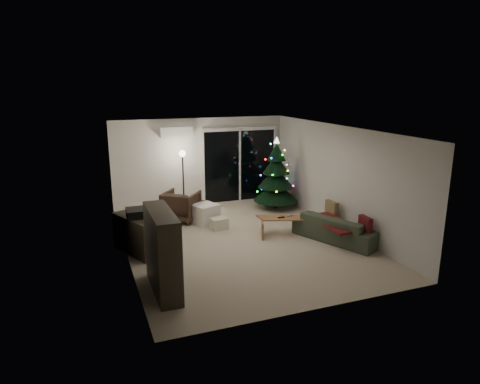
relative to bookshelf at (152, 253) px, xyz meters
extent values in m
plane|color=beige|center=(2.25, 1.77, -0.71)|extent=(6.50, 6.50, 0.00)
plane|color=white|center=(2.25, 1.77, 1.79)|extent=(6.50, 6.50, 0.00)
cube|color=silver|center=(2.25, 5.02, 0.54)|extent=(5.00, 0.02, 2.50)
cube|color=silver|center=(2.25, -1.48, 0.54)|extent=(5.00, 0.02, 2.50)
cube|color=silver|center=(-0.25, 1.77, 0.54)|extent=(0.02, 6.50, 2.50)
cube|color=silver|center=(4.75, 1.77, 0.54)|extent=(0.02, 6.50, 2.50)
cube|color=black|center=(3.45, 5.00, 0.34)|extent=(2.20, 0.02, 2.10)
cube|color=white|center=(1.55, 4.90, 1.44)|extent=(0.90, 0.22, 0.28)
cube|color=#3F3833|center=(3.45, 5.52, -0.76)|extent=(2.60, 1.00, 0.10)
cube|color=white|center=(3.45, 5.92, -0.21)|extent=(2.20, 0.06, 1.00)
cube|color=black|center=(0.00, 1.88, -0.32)|extent=(0.93, 1.34, 0.78)
cube|color=black|center=(0.00, 1.88, 0.16)|extent=(0.40, 0.47, 0.17)
imported|color=#432C23|center=(1.34, 3.68, -0.32)|extent=(1.17, 1.18, 0.77)
cube|color=white|center=(1.85, 3.21, -0.46)|extent=(0.72, 0.72, 0.50)
cube|color=white|center=(0.77, 2.53, -0.57)|extent=(0.46, 0.41, 0.27)
cube|color=white|center=(2.03, 2.68, -0.57)|extent=(0.45, 0.37, 0.28)
cylinder|color=black|center=(1.91, 3.53, -0.47)|extent=(0.39, 0.39, 0.47)
cylinder|color=black|center=(1.59, 4.43, 0.11)|extent=(0.26, 0.26, 1.64)
imported|color=#30352D|center=(4.30, 1.02, -0.42)|extent=(1.51, 2.13, 0.58)
cube|color=maroon|center=(4.20, 1.02, -0.29)|extent=(0.62, 1.43, 0.05)
cube|color=#7B6648|center=(4.55, 1.67, -0.18)|extent=(0.15, 0.39, 0.38)
cube|color=maroon|center=(4.55, 0.37, -0.18)|extent=(0.14, 0.39, 0.38)
cube|color=black|center=(3.27, 1.78, -0.28)|extent=(0.16, 0.05, 0.02)
cube|color=slate|center=(3.52, 1.83, -0.28)|extent=(0.16, 0.09, 0.02)
cone|color=black|center=(4.10, 3.83, 0.30)|extent=(1.67, 1.67, 2.02)
camera|label=1|loc=(-0.99, -6.72, 2.75)|focal=32.00mm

